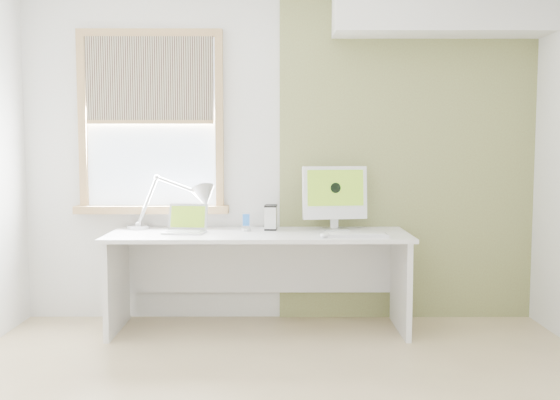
{
  "coord_description": "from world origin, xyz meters",
  "views": [
    {
      "loc": [
        -0.02,
        -3.16,
        1.36
      ],
      "look_at": [
        0.0,
        1.05,
        1.0
      ],
      "focal_mm": 40.06,
      "sensor_mm": 36.0,
      "label": 1
    }
  ],
  "objects_px": {
    "desk_lamp": "(192,201)",
    "laptop": "(186,226)",
    "desk": "(259,258)",
    "imac": "(335,194)",
    "external_drive": "(271,217)"
  },
  "relations": [
    {
      "from": "desk_lamp",
      "to": "imac",
      "type": "xyz_separation_m",
      "value": [
        1.09,
        -0.05,
        0.05
      ]
    },
    {
      "from": "desk",
      "to": "external_drive",
      "type": "bearing_deg",
      "value": 52.66
    },
    {
      "from": "desk_lamp",
      "to": "imac",
      "type": "bearing_deg",
      "value": -2.42
    },
    {
      "from": "laptop",
      "to": "imac",
      "type": "relative_size",
      "value": 0.65
    },
    {
      "from": "desk_lamp",
      "to": "imac",
      "type": "height_order",
      "value": "imac"
    },
    {
      "from": "desk",
      "to": "desk_lamp",
      "type": "xyz_separation_m",
      "value": [
        -0.52,
        0.16,
        0.41
      ]
    },
    {
      "from": "desk_lamp",
      "to": "laptop",
      "type": "relative_size",
      "value": 2.31
    },
    {
      "from": "imac",
      "to": "desk_lamp",
      "type": "bearing_deg",
      "value": 177.58
    },
    {
      "from": "desk",
      "to": "imac",
      "type": "xyz_separation_m",
      "value": [
        0.57,
        0.12,
        0.47
      ]
    },
    {
      "from": "desk",
      "to": "imac",
      "type": "relative_size",
      "value": 4.42
    },
    {
      "from": "laptop",
      "to": "external_drive",
      "type": "bearing_deg",
      "value": 13.96
    },
    {
      "from": "desk",
      "to": "desk_lamp",
      "type": "distance_m",
      "value": 0.68
    },
    {
      "from": "desk_lamp",
      "to": "external_drive",
      "type": "height_order",
      "value": "desk_lamp"
    },
    {
      "from": "external_drive",
      "to": "desk",
      "type": "bearing_deg",
      "value": -127.34
    },
    {
      "from": "desk",
      "to": "imac",
      "type": "bearing_deg",
      "value": 11.68
    }
  ]
}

